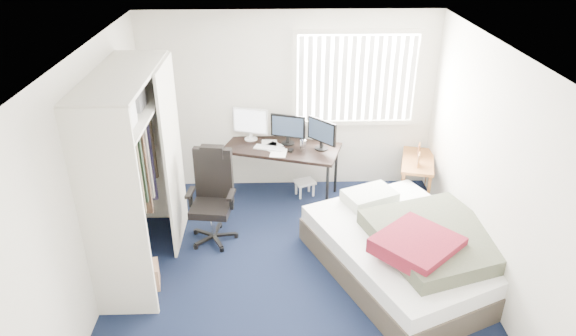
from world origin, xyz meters
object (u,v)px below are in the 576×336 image
(office_chair, at_px, (213,205))
(bed, at_px, (411,249))
(nightstand, at_px, (418,164))
(desk, at_px, (283,144))

(office_chair, bearing_deg, bed, -18.75)
(office_chair, distance_m, nightstand, 2.86)
(desk, relative_size, nightstand, 1.82)
(office_chair, height_order, nightstand, office_chair)
(desk, height_order, bed, desk)
(desk, bearing_deg, nightstand, -3.67)
(nightstand, bearing_deg, desk, 176.33)
(nightstand, xyz_separation_m, bed, (-0.47, -1.65, -0.21))
(desk, height_order, nightstand, desk)
(desk, xyz_separation_m, nightstand, (1.85, -0.12, -0.27))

